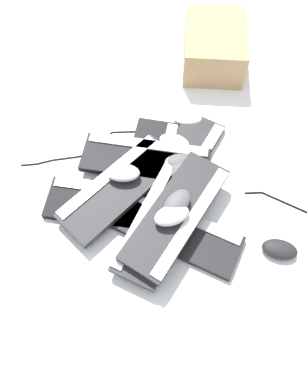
{
  "coord_description": "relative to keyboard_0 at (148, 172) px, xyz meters",
  "views": [
    {
      "loc": [
        -0.42,
        0.26,
        1.13
      ],
      "look_at": [
        0.06,
        -0.07,
        0.04
      ],
      "focal_mm": 35.0,
      "sensor_mm": 36.0,
      "label": 1
    }
  ],
  "objects": [
    {
      "name": "mouse_1",
      "position": [
        0.03,
        -0.13,
        0.04
      ],
      "size": [
        0.13,
        0.12,
        0.04
      ],
      "primitive_type": "ellipsoid",
      "rotation": [
        0.0,
        0.0,
        0.6
      ],
      "color": "silver",
      "rests_on": "keyboard_3"
    },
    {
      "name": "keyboard_0",
      "position": [
        0.0,
        0.0,
        0.0
      ],
      "size": [
        0.42,
        0.42,
        0.03
      ],
      "color": "black",
      "rests_on": "ground"
    },
    {
      "name": "keyboard_3",
      "position": [
        -0.04,
        -0.11,
        0.0
      ],
      "size": [
        0.33,
        0.46,
        0.03
      ],
      "color": "#232326",
      "rests_on": "ground"
    },
    {
      "name": "mouse_4",
      "position": [
        0.01,
        0.09,
        0.07
      ],
      "size": [
        0.12,
        0.13,
        0.04
      ],
      "primitive_type": "ellipsoid",
      "rotation": [
        0.0,
        0.0,
        0.94
      ],
      "color": "silver",
      "rests_on": "keyboard_6"
    },
    {
      "name": "mouse_7",
      "position": [
        -0.22,
        0.06,
        0.1
      ],
      "size": [
        0.09,
        0.12,
        0.04
      ],
      "primitive_type": "ellipsoid",
      "rotation": [
        0.0,
        0.0,
        1.34
      ],
      "color": "#B7B7BC",
      "rests_on": "keyboard_7"
    },
    {
      "name": "keyboard_1",
      "position": [
        -0.04,
        0.17,
        0.0
      ],
      "size": [
        0.41,
        0.42,
        0.03
      ],
      "color": "black",
      "rests_on": "ground"
    },
    {
      "name": "mouse_3",
      "position": [
        -0.19,
        0.02,
        0.1
      ],
      "size": [
        0.1,
        0.13,
        0.04
      ],
      "primitive_type": "ellipsoid",
      "rotation": [
        0.0,
        0.0,
        5.04
      ],
      "color": "#4C4C51",
      "rests_on": "keyboard_7"
    },
    {
      "name": "keyboard_6",
      "position": [
        -0.01,
        0.12,
        0.03
      ],
      "size": [
        0.24,
        0.46,
        0.03
      ],
      "color": "#232326",
      "rests_on": "keyboard_1"
    },
    {
      "name": "cable_0",
      "position": [
        0.22,
        0.13,
        -0.01
      ],
      "size": [
        0.13,
        0.45,
        0.01
      ],
      "color": "black",
      "rests_on": "ground"
    },
    {
      "name": "ground_plane",
      "position": [
        -0.15,
        0.1,
        -0.01
      ],
      "size": [
        3.2,
        3.2,
        0.0
      ],
      "primitive_type": "plane",
      "color": "silver"
    },
    {
      "name": "mouse_0",
      "position": [
        -0.05,
        -0.1,
        0.04
      ],
      "size": [
        0.11,
        0.13,
        0.04
      ],
      "primitive_type": "ellipsoid",
      "rotation": [
        0.0,
        0.0,
        1.09
      ],
      "color": "#4C4C51",
      "rests_on": "keyboard_3"
    },
    {
      "name": "keyboard_2",
      "position": [
        -0.23,
        0.05,
        0.0
      ],
      "size": [
        0.46,
        0.35,
        0.03
      ],
      "color": "black",
      "rests_on": "ground"
    },
    {
      "name": "mouse_2",
      "position": [
        -0.07,
        -0.09,
        0.04
      ],
      "size": [
        0.08,
        0.12,
        0.04
      ],
      "primitive_type": "ellipsoid",
      "rotation": [
        0.0,
        0.0,
        4.86
      ],
      "color": "#4C4C51",
      "rests_on": "keyboard_3"
    },
    {
      "name": "mouse_5",
      "position": [
        -0.47,
        -0.18,
        0.01
      ],
      "size": [
        0.13,
        0.12,
        0.04
      ],
      "primitive_type": "ellipsoid",
      "rotation": [
        0.0,
        0.0,
        3.89
      ],
      "color": "black",
      "rests_on": "ground"
    },
    {
      "name": "mouse_6",
      "position": [
        0.11,
        -0.25,
        0.01
      ],
      "size": [
        0.12,
        0.13,
        0.04
      ],
      "primitive_type": "ellipsoid",
      "rotation": [
        0.0,
        0.0,
        4.08
      ],
      "color": "silver",
      "rests_on": "ground"
    },
    {
      "name": "keyboard_7",
      "position": [
        -0.21,
        0.03,
        0.06
      ],
      "size": [
        0.31,
        0.46,
        0.03
      ],
      "color": "#232326",
      "rests_on": "keyboard_5"
    },
    {
      "name": "cardboard_box",
      "position": [
        0.31,
        -0.53,
        0.06
      ],
      "size": [
        0.39,
        0.38,
        0.15
      ],
      "primitive_type": "cube",
      "rotation": [
        0.0,
        0.0,
        5.62
      ],
      "color": "tan",
      "rests_on": "ground"
    },
    {
      "name": "keyboard_5",
      "position": [
        -0.18,
        0.07,
        0.03
      ],
      "size": [
        0.35,
        0.46,
        0.03
      ],
      "color": "#232326",
      "rests_on": "keyboard_2"
    },
    {
      "name": "keyboard_4",
      "position": [
        0.03,
        -0.01,
        0.03
      ],
      "size": [
        0.41,
        0.42,
        0.03
      ],
      "color": "black",
      "rests_on": "keyboard_0"
    }
  ]
}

